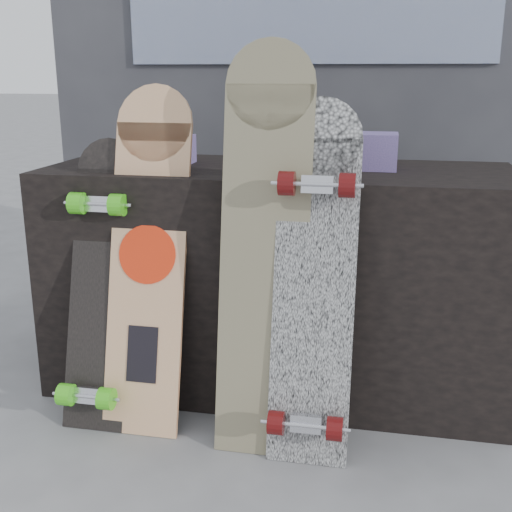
% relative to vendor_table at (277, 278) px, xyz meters
% --- Properties ---
extents(ground, '(60.00, 60.00, 0.00)m').
position_rel_vendor_table_xyz_m(ground, '(0.00, -0.50, -0.40)').
color(ground, slate).
rests_on(ground, ground).
extents(vendor_table, '(1.60, 0.60, 0.80)m').
position_rel_vendor_table_xyz_m(vendor_table, '(0.00, 0.00, 0.00)').
color(vendor_table, black).
rests_on(vendor_table, ground).
extents(booth, '(2.40, 0.22, 2.20)m').
position_rel_vendor_table_xyz_m(booth, '(0.00, 0.85, 0.70)').
color(booth, '#37363C').
rests_on(booth, ground).
extents(merch_box_purple, '(0.18, 0.12, 0.10)m').
position_rel_vendor_table_xyz_m(merch_box_purple, '(-0.41, 0.03, 0.45)').
color(merch_box_purple, '#403E7F').
rests_on(merch_box_purple, vendor_table).
extents(merch_box_small, '(0.14, 0.14, 0.12)m').
position_rel_vendor_table_xyz_m(merch_box_small, '(0.33, 0.03, 0.46)').
color(merch_box_small, '#403E7F').
rests_on(merch_box_small, vendor_table).
extents(merch_box_flat, '(0.22, 0.10, 0.06)m').
position_rel_vendor_table_xyz_m(merch_box_flat, '(0.22, 0.19, 0.43)').
color(merch_box_flat, '#D1B78C').
rests_on(merch_box_flat, vendor_table).
extents(longboard_geisha, '(0.25, 0.31, 1.08)m').
position_rel_vendor_table_xyz_m(longboard_geisha, '(-0.37, -0.31, 0.17)').
color(longboard_geisha, beige).
rests_on(longboard_geisha, ground).
extents(longboard_celtic, '(0.26, 0.24, 1.22)m').
position_rel_vendor_table_xyz_m(longboard_celtic, '(0.02, -0.38, 0.25)').
color(longboard_celtic, '#C8BE89').
rests_on(longboard_celtic, ground).
extents(longboard_cascadia, '(0.24, 0.30, 1.05)m').
position_rel_vendor_table_xyz_m(longboard_cascadia, '(0.18, -0.41, 0.14)').
color(longboard_cascadia, white).
rests_on(longboard_cascadia, ground).
extents(skateboard_dark, '(0.21, 0.34, 0.91)m').
position_rel_vendor_table_xyz_m(skateboard_dark, '(-0.53, -0.34, 0.07)').
color(skateboard_dark, black).
rests_on(skateboard_dark, ground).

